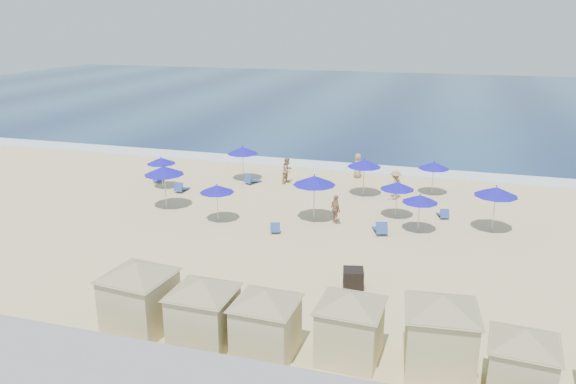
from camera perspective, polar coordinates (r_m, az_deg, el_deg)
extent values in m
plane|color=#D9C489|center=(29.01, 0.18, -5.04)|extent=(160.00, 160.00, 0.00)
cube|color=#0E244E|center=(81.83, 11.36, 9.26)|extent=(160.00, 80.00, 0.06)
cube|color=white|center=(43.34, 6.03, 2.53)|extent=(160.00, 2.50, 0.08)
cube|color=gray|center=(18.17, -12.21, -18.39)|extent=(160.00, 2.20, 1.10)
cube|color=black|center=(24.26, 6.64, -8.75)|extent=(1.01, 1.01, 0.85)
cube|color=beige|center=(21.59, -14.81, -10.79)|extent=(2.36, 2.36, 2.15)
cube|color=#978B62|center=(21.11, -15.03, -8.21)|extent=(2.48, 2.48, 0.09)
pyramid|color=#978B62|center=(20.89, -15.15, -6.88)|extent=(4.69, 4.69, 0.54)
cube|color=beige|center=(20.28, -8.54, -12.55)|extent=(2.04, 2.04, 2.01)
cube|color=#978B62|center=(19.80, -8.67, -10.03)|extent=(2.15, 2.15, 0.08)
pyramid|color=#978B62|center=(19.58, -8.74, -8.72)|extent=(4.40, 4.40, 0.50)
cube|color=beige|center=(19.54, -2.24, -13.70)|extent=(2.01, 2.01, 1.94)
cube|color=#978B62|center=(19.06, -2.28, -11.20)|extent=(2.11, 2.11, 0.08)
pyramid|color=#978B62|center=(18.83, -2.29, -9.90)|extent=(4.26, 4.26, 0.49)
cube|color=beige|center=(19.43, 6.30, -13.95)|extent=(2.06, 2.06, 1.98)
cube|color=#978B62|center=(18.94, 6.40, -11.39)|extent=(2.17, 2.17, 0.08)
pyramid|color=#978B62|center=(18.71, 6.45, -10.06)|extent=(4.33, 4.33, 0.49)
cube|color=beige|center=(19.40, 15.14, -14.26)|extent=(2.35, 2.35, 2.14)
cube|color=#978B62|center=(18.87, 15.40, -11.49)|extent=(2.47, 2.47, 0.09)
pyramid|color=#978B62|center=(18.63, 15.53, -10.04)|extent=(4.67, 4.67, 0.54)
cube|color=beige|center=(18.94, 22.58, -16.43)|extent=(2.00, 2.00, 1.86)
cube|color=#978B62|center=(18.46, 22.92, -14.01)|extent=(2.10, 2.10, 0.07)
pyramid|color=#978B62|center=(18.24, 23.10, -12.75)|extent=(4.06, 4.06, 0.47)
cylinder|color=#A5A8AD|center=(38.65, -12.67, 1.64)|extent=(0.05, 0.05, 1.74)
cone|color=#1610B3|center=(38.39, -12.77, 3.13)|extent=(1.93, 1.93, 0.41)
sphere|color=#1610B3|center=(38.33, -12.79, 3.49)|extent=(0.07, 0.07, 0.07)
cylinder|color=#A5A8AD|center=(34.46, -12.35, 0.11)|extent=(0.06, 0.06, 2.16)
cone|color=#1610B3|center=(34.11, -12.49, 2.16)|extent=(2.39, 2.39, 0.51)
sphere|color=#1610B3|center=(34.03, -12.52, 2.67)|extent=(0.09, 0.09, 0.09)
cylinder|color=#A5A8AD|center=(31.75, -7.17, -1.47)|extent=(0.05, 0.05, 1.77)
cone|color=#1610B3|center=(31.43, -7.24, 0.34)|extent=(1.95, 1.95, 0.42)
sphere|color=#1610B3|center=(31.36, -7.26, 0.78)|extent=(0.07, 0.07, 0.07)
cylinder|color=#A5A8AD|center=(39.65, -4.59, 2.59)|extent=(0.05, 0.05, 1.98)
cone|color=#1610B3|center=(39.37, -4.63, 4.24)|extent=(2.19, 2.19, 0.47)
sphere|color=#1610B3|center=(39.30, -4.64, 4.65)|extent=(0.08, 0.08, 0.08)
cylinder|color=#A5A8AD|center=(31.61, 2.66, -1.05)|extent=(0.06, 0.06, 2.18)
cone|color=#1610B3|center=(31.22, 2.69, 1.20)|extent=(2.41, 2.41, 0.52)
sphere|color=#1610B3|center=(31.14, 2.70, 1.76)|extent=(0.09, 0.09, 0.09)
cylinder|color=#A5A8AD|center=(36.40, 7.68, 1.14)|extent=(0.05, 0.05, 1.98)
cone|color=#1610B3|center=(36.10, 7.76, 2.92)|extent=(2.18, 2.18, 0.47)
sphere|color=#1610B3|center=(36.03, 7.78, 3.36)|extent=(0.08, 0.08, 0.08)
cylinder|color=#A5A8AD|center=(32.67, 10.94, -1.12)|extent=(0.05, 0.05, 1.76)
cone|color=#1610B3|center=(32.37, 11.04, 0.63)|extent=(1.95, 1.95, 0.42)
sphere|color=#1610B3|center=(32.29, 11.07, 1.07)|extent=(0.07, 0.07, 0.07)
cylinder|color=#A5A8AD|center=(37.51, 14.48, 1.07)|extent=(0.05, 0.05, 1.79)
cone|color=#1610B3|center=(37.24, 14.60, 2.64)|extent=(1.98, 1.98, 0.42)
sphere|color=#1610B3|center=(37.17, 14.63, 3.02)|extent=(0.08, 0.08, 0.08)
cylinder|color=#A5A8AD|center=(31.93, 20.17, -2.04)|extent=(0.05, 0.05, 2.06)
cone|color=#1610B3|center=(31.57, 20.39, 0.05)|extent=(2.28, 2.28, 0.49)
sphere|color=#1610B3|center=(31.49, 20.45, 0.57)|extent=(0.09, 0.09, 0.09)
cylinder|color=#A5A8AD|center=(30.76, 13.14, -2.47)|extent=(0.05, 0.05, 1.72)
cone|color=#1610B3|center=(30.44, 13.27, -0.66)|extent=(1.90, 1.90, 0.41)
sphere|color=#1610B3|center=(30.36, 13.31, -0.22)|extent=(0.07, 0.07, 0.07)
cube|color=#2A479B|center=(40.57, -12.92, 1.34)|extent=(0.91, 1.40, 0.35)
cube|color=#2A479B|center=(40.00, -13.15, 1.48)|extent=(0.67, 0.49, 0.63)
cube|color=#2A479B|center=(37.94, -10.68, 0.36)|extent=(0.61, 1.24, 0.34)
cube|color=#2A479B|center=(37.44, -11.07, 0.50)|extent=(0.59, 0.35, 0.60)
cube|color=#2A479B|center=(39.15, -3.55, 1.16)|extent=(1.01, 1.35, 0.34)
cube|color=#2A479B|center=(38.73, -4.07, 1.35)|extent=(0.66, 0.53, 0.59)
cube|color=#2A479B|center=(30.38, -1.33, -3.69)|extent=(0.84, 1.19, 0.30)
cube|color=#2A479B|center=(29.88, -1.30, -3.61)|extent=(0.58, 0.45, 0.52)
cube|color=#2A479B|center=(30.58, 9.29, -3.72)|extent=(0.99, 1.42, 0.36)
cube|color=#2A479B|center=(29.99, 9.51, -3.63)|extent=(0.69, 0.53, 0.63)
cube|color=#2A479B|center=(33.67, 15.42, -2.21)|extent=(0.77, 1.16, 0.29)
cube|color=#2A479B|center=(33.19, 15.64, -2.12)|extent=(0.56, 0.42, 0.52)
imported|color=tan|center=(38.86, -0.06, 2.22)|extent=(0.94, 1.06, 1.82)
imported|color=tan|center=(31.35, 4.87, -1.76)|extent=(0.92, 1.01, 1.65)
imported|color=tan|center=(35.97, 10.82, 0.70)|extent=(1.22, 1.40, 1.87)
imported|color=tan|center=(40.54, 7.10, 2.68)|extent=(0.93, 1.03, 1.76)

